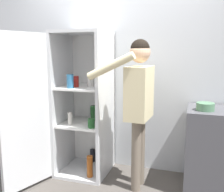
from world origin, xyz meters
name	(u,v)px	position (x,y,z in m)	size (l,w,h in m)	color
wall_back	(122,68)	(0.00, 0.98, 1.27)	(7.00, 0.06, 2.55)	silver
refrigerator	(74,106)	(-0.46, 0.55, 0.85)	(0.84, 1.16, 1.71)	silver
person	(138,95)	(0.33, 0.46, 1.03)	(0.63, 0.52, 1.60)	#726656
counter	(216,150)	(1.14, 0.65, 0.44)	(0.62, 0.56, 0.89)	#4C4C51
bowl	(205,107)	(1.00, 0.56, 0.93)	(0.18, 0.18, 0.08)	#517F5B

